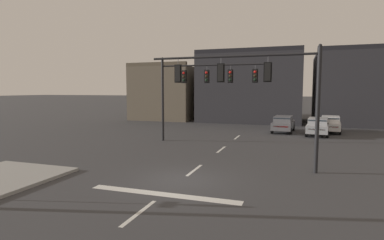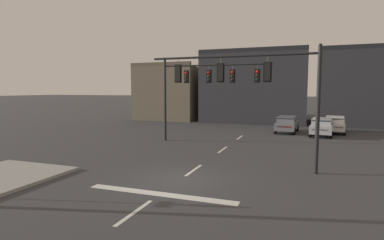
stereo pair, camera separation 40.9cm
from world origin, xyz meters
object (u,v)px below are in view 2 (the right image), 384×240
(signal_mast_far_side, at_px, (200,83))
(car_lot_nearside, at_px, (322,126))
(car_lot_middle, at_px, (287,124))
(car_lot_farside, at_px, (335,124))
(signal_mast_near_side, at_px, (257,83))

(signal_mast_far_side, relative_size, car_lot_nearside, 1.88)
(car_lot_middle, xyz_separation_m, car_lot_farside, (4.39, 1.32, 0.00))
(car_lot_middle, distance_m, car_lot_farside, 4.58)
(car_lot_nearside, relative_size, car_lot_middle, 1.01)
(signal_mast_far_side, relative_size, car_lot_middle, 1.89)
(signal_mast_far_side, distance_m, car_lot_nearside, 12.38)
(car_lot_middle, bearing_deg, signal_mast_far_side, -126.33)
(car_lot_nearside, xyz_separation_m, car_lot_middle, (-3.11, 1.20, 0.00))
(signal_mast_near_side, height_order, car_lot_farside, signal_mast_near_side)
(signal_mast_near_side, relative_size, signal_mast_far_side, 1.04)
(signal_mast_near_side, xyz_separation_m, signal_mast_far_side, (-5.43, 6.95, 0.19))
(car_lot_nearside, distance_m, car_lot_middle, 3.34)
(signal_mast_far_side, height_order, car_lot_farside, signal_mast_far_side)
(car_lot_nearside, bearing_deg, car_lot_middle, 158.95)
(signal_mast_far_side, distance_m, car_lot_middle, 11.12)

